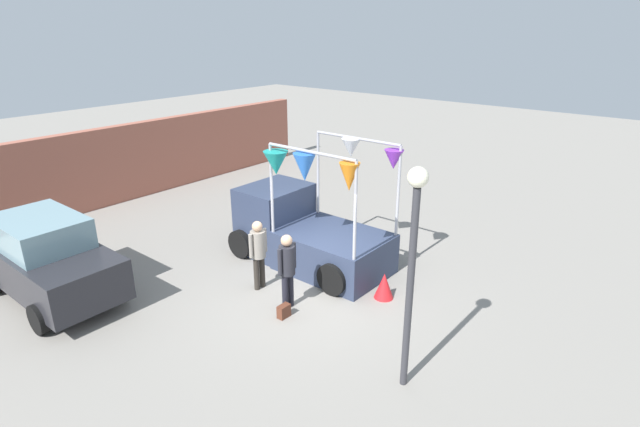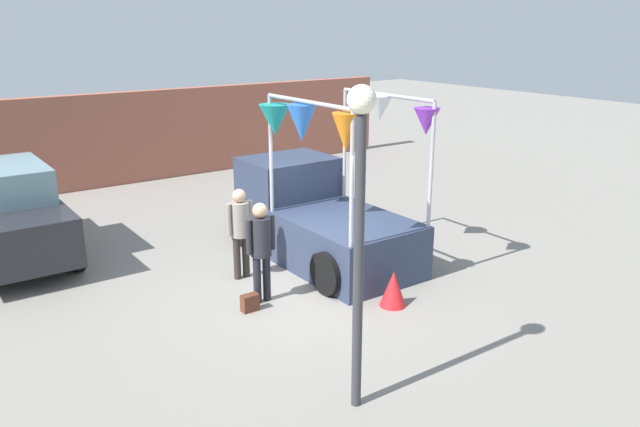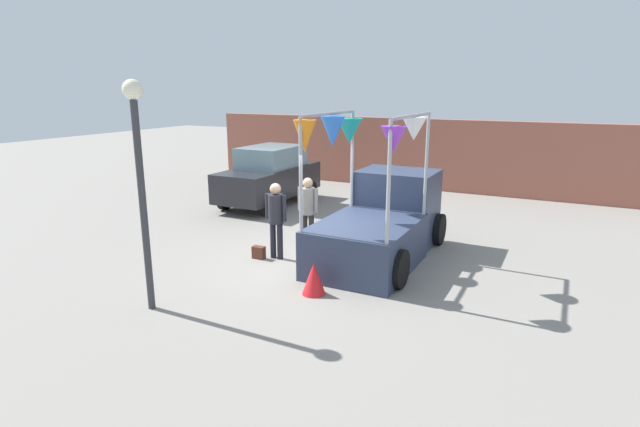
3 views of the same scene
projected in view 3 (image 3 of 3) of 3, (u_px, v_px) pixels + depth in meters
The scene contains 9 objects.
ground_plane at pixel (312, 263), 10.90m from camera, with size 60.00×60.00×0.00m, color gray.
vendor_truck at pixel (382, 217), 11.25m from camera, with size 2.48×4.09×3.23m.
parked_car at pixel (270, 176), 16.12m from camera, with size 1.88×4.00×1.88m.
person_customer at pixel (276, 213), 10.94m from camera, with size 0.53×0.34×1.71m.
person_vendor at pixel (308, 205), 11.80m from camera, with size 0.53×0.34×1.67m.
handbag at pixel (259, 252), 11.14m from camera, with size 0.28×0.16×0.28m, color #592D1E.
street_lamp at pixel (139, 164), 8.05m from camera, with size 0.32×0.32×3.85m.
brick_boundary_wall at pixel (427, 154), 18.50m from camera, with size 18.00×0.36×2.60m, color #9E5947.
folded_kite_bundle_crimson at pixel (314, 279), 9.19m from camera, with size 0.44×0.44×0.60m, color red.
Camera 3 is at (4.81, -9.10, 3.73)m, focal length 28.00 mm.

